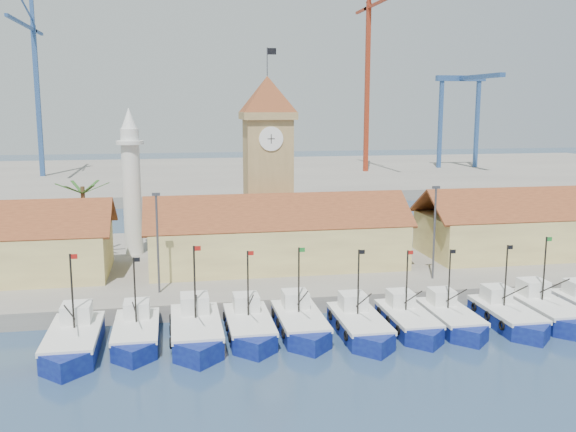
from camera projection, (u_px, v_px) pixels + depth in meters
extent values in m
plane|color=#1D364F|center=(320.00, 349.00, 48.28)|extent=(400.00, 400.00, 0.00)
cube|color=gray|center=(271.00, 262.00, 71.40)|extent=(140.00, 32.00, 1.50)
cube|color=gray|center=(216.00, 176.00, 154.68)|extent=(240.00, 80.00, 2.00)
cube|color=#0C115D|center=(74.00, 345.00, 47.68)|extent=(3.66, 8.29, 1.88)
cube|color=#0C115D|center=(65.00, 367.00, 43.67)|extent=(3.66, 3.66, 1.88)
cube|color=silver|center=(73.00, 332.00, 47.52)|extent=(3.74, 8.52, 0.37)
cube|color=silver|center=(77.00, 313.00, 49.39)|extent=(2.20, 2.30, 1.47)
cylinder|color=black|center=(72.00, 292.00, 47.52)|extent=(0.15, 0.15, 5.86)
cube|color=#A5140F|center=(74.00, 257.00, 47.10)|extent=(0.52, 0.02, 0.37)
cube|color=#0C115D|center=(136.00, 337.00, 49.44)|extent=(3.32, 7.52, 1.71)
cube|color=#0C115D|center=(134.00, 355.00, 45.80)|extent=(3.32, 3.32, 1.71)
cube|color=silver|center=(136.00, 326.00, 49.29)|extent=(3.39, 7.73, 0.33)
cube|color=silver|center=(137.00, 309.00, 50.98)|extent=(1.99, 2.09, 1.33)
cylinder|color=black|center=(135.00, 291.00, 49.29)|extent=(0.13, 0.13, 5.32)
cube|color=black|center=(137.00, 260.00, 48.91)|extent=(0.47, 0.02, 0.33)
cube|color=#0C115D|center=(196.00, 334.00, 49.83)|extent=(3.72, 8.42, 1.91)
cube|color=#0C115D|center=(199.00, 355.00, 45.75)|extent=(3.72, 3.72, 1.91)
cube|color=silver|center=(196.00, 322.00, 49.66)|extent=(3.80, 8.66, 0.37)
cube|color=silver|center=(195.00, 304.00, 51.55)|extent=(2.23, 2.34, 1.49)
cylinder|color=black|center=(195.00, 283.00, 49.66)|extent=(0.15, 0.15, 5.96)
cube|color=#A5140F|center=(197.00, 248.00, 49.23)|extent=(0.53, 0.02, 0.37)
cube|color=#0C115D|center=(249.00, 330.00, 50.91)|extent=(3.40, 7.70, 1.75)
cube|color=#0C115D|center=(255.00, 348.00, 47.18)|extent=(3.40, 3.40, 1.75)
cube|color=silver|center=(249.00, 319.00, 50.76)|extent=(3.47, 7.91, 0.34)
cube|color=silver|center=(246.00, 302.00, 52.49)|extent=(2.04, 2.14, 1.36)
cylinder|color=black|center=(248.00, 284.00, 50.76)|extent=(0.14, 0.14, 5.44)
cube|color=#A5140F|center=(251.00, 253.00, 50.37)|extent=(0.49, 0.02, 0.34)
cube|color=#0C115D|center=(300.00, 326.00, 51.68)|extent=(3.45, 7.80, 1.77)
cube|color=#0C115D|center=(310.00, 344.00, 47.90)|extent=(3.45, 3.45, 1.77)
cube|color=silver|center=(300.00, 316.00, 51.53)|extent=(3.52, 8.02, 0.34)
cube|color=silver|center=(295.00, 299.00, 53.28)|extent=(2.07, 2.17, 1.38)
cylinder|color=black|center=(299.00, 281.00, 51.53)|extent=(0.14, 0.14, 5.52)
cube|color=#197226|center=(302.00, 250.00, 51.13)|extent=(0.49, 0.02, 0.34)
cube|color=#0C115D|center=(359.00, 328.00, 51.21)|extent=(3.42, 7.73, 1.76)
cube|color=#0C115D|center=(374.00, 346.00, 47.47)|extent=(3.41, 3.41, 1.76)
cube|color=silver|center=(359.00, 318.00, 51.06)|extent=(3.48, 7.94, 0.34)
cube|color=silver|center=(353.00, 301.00, 52.80)|extent=(2.05, 2.15, 1.37)
cylinder|color=black|center=(358.00, 283.00, 51.06)|extent=(0.14, 0.14, 5.46)
cube|color=black|center=(362.00, 252.00, 50.67)|extent=(0.49, 0.02, 0.34)
cube|color=#0C115D|center=(407.00, 323.00, 52.45)|extent=(3.25, 7.34, 1.67)
cube|color=#0C115D|center=(425.00, 339.00, 48.89)|extent=(3.24, 3.24, 1.67)
cube|color=silver|center=(408.00, 314.00, 52.30)|extent=(3.31, 7.55, 0.32)
cube|color=silver|center=(400.00, 298.00, 53.96)|extent=(1.95, 2.04, 1.30)
cylinder|color=black|center=(407.00, 281.00, 52.30)|extent=(0.13, 0.13, 5.19)
cube|color=#A5140F|center=(410.00, 253.00, 51.93)|extent=(0.46, 0.02, 0.32)
cube|color=#0C115D|center=(450.00, 321.00, 52.98)|extent=(3.22, 7.29, 1.66)
cube|color=#0C115D|center=(470.00, 337.00, 49.45)|extent=(3.22, 3.22, 1.66)
cube|color=silver|center=(450.00, 312.00, 52.84)|extent=(3.29, 7.49, 0.32)
cube|color=silver|center=(442.00, 297.00, 54.48)|extent=(1.93, 2.02, 1.29)
cylinder|color=black|center=(449.00, 280.00, 52.84)|extent=(0.13, 0.13, 5.15)
cube|color=black|center=(453.00, 252.00, 52.47)|extent=(0.46, 0.02, 0.32)
cube|color=#0C115D|center=(506.00, 319.00, 53.48)|extent=(3.35, 7.57, 1.72)
cube|color=#0C115D|center=(531.00, 335.00, 49.81)|extent=(3.35, 3.35, 1.72)
cube|color=silver|center=(507.00, 309.00, 53.33)|extent=(3.41, 7.78, 0.33)
cube|color=silver|center=(496.00, 294.00, 55.04)|extent=(2.01, 2.10, 1.34)
cylinder|color=black|center=(506.00, 276.00, 53.33)|extent=(0.13, 0.13, 5.35)
cube|color=black|center=(510.00, 247.00, 52.95)|extent=(0.48, 0.02, 0.33)
cube|color=#0C115D|center=(545.00, 314.00, 54.73)|extent=(3.56, 8.05, 1.83)
cube|color=#0C115D|center=(573.00, 330.00, 50.83)|extent=(3.56, 3.56, 1.83)
cube|color=silver|center=(545.00, 303.00, 54.57)|extent=(3.63, 8.28, 0.36)
cube|color=silver|center=(533.00, 288.00, 56.38)|extent=(2.13, 2.24, 1.42)
cylinder|color=black|center=(544.00, 270.00, 54.57)|extent=(0.14, 0.14, 5.69)
cube|color=#197226|center=(549.00, 239.00, 54.16)|extent=(0.51, 0.02, 0.36)
cube|color=#E9DA80|center=(277.00, 244.00, 67.00)|extent=(26.00, 10.00, 4.50)
cube|color=brown|center=(281.00, 212.00, 63.93)|extent=(27.04, 5.13, 3.21)
cube|color=brown|center=(273.00, 205.00, 68.78)|extent=(27.04, 5.13, 3.21)
cube|color=#E9DA80|center=(555.00, 233.00, 72.67)|extent=(30.00, 10.00, 4.50)
cube|color=brown|center=(571.00, 204.00, 69.60)|extent=(31.20, 5.13, 3.21)
cube|color=brown|center=(545.00, 197.00, 74.44)|extent=(31.20, 5.13, 3.21)
cube|color=tan|center=(268.00, 187.00, 71.91)|extent=(5.00, 5.00, 15.00)
cube|color=tan|center=(267.00, 116.00, 70.54)|extent=(5.80, 5.80, 0.80)
pyramid|color=brown|center=(267.00, 94.00, 70.15)|extent=(5.80, 5.80, 4.00)
cylinder|color=white|center=(271.00, 139.00, 68.49)|extent=(2.60, 0.15, 2.60)
cube|color=black|center=(271.00, 139.00, 68.41)|extent=(0.08, 0.02, 1.00)
cube|color=black|center=(271.00, 139.00, 68.41)|extent=(0.80, 0.02, 0.08)
cylinder|color=#3F3F44|center=(267.00, 62.00, 69.54)|extent=(0.10, 0.10, 3.00)
cube|color=black|center=(272.00, 51.00, 69.44)|extent=(1.00, 0.03, 0.70)
cylinder|color=silver|center=(132.00, 192.00, 71.28)|extent=(2.00, 2.00, 14.00)
cylinder|color=silver|center=(130.00, 142.00, 70.33)|extent=(3.00, 3.00, 0.40)
cone|color=silver|center=(129.00, 119.00, 69.88)|extent=(1.80, 1.80, 2.40)
cylinder|color=brown|center=(84.00, 223.00, 68.98)|extent=(0.44, 0.44, 8.00)
cube|color=#26531C|center=(96.00, 188.00, 68.57)|extent=(2.80, 0.35, 1.18)
cube|color=#26531C|center=(91.00, 187.00, 69.62)|extent=(1.71, 2.60, 1.18)
cube|color=#26531C|center=(77.00, 187.00, 69.37)|extent=(1.71, 2.60, 1.18)
cube|color=#26531C|center=(69.00, 189.00, 68.07)|extent=(2.80, 0.35, 1.18)
cube|color=#26531C|center=(74.00, 190.00, 67.02)|extent=(1.71, 2.60, 1.18)
cube|color=#26531C|center=(88.00, 190.00, 67.27)|extent=(1.71, 2.60, 1.18)
cylinder|color=#3F3F44|center=(158.00, 243.00, 56.74)|extent=(0.20, 0.20, 9.00)
cube|color=#3F3F44|center=(156.00, 194.00, 55.98)|extent=(0.70, 0.25, 0.25)
cylinder|color=#3F3F44|center=(434.00, 233.00, 61.34)|extent=(0.20, 0.20, 9.00)
cube|color=#3F3F44|center=(436.00, 187.00, 60.58)|extent=(0.70, 0.25, 0.25)
cube|color=#2C4E87|center=(38.00, 102.00, 142.73)|extent=(1.00, 1.00, 33.18)
cube|color=#2C4E87|center=(22.00, 24.00, 129.65)|extent=(0.60, 26.79, 0.60)
cube|color=#2C4E87|center=(38.00, 32.00, 144.88)|extent=(0.60, 10.00, 0.60)
cube|color=#2C4E87|center=(32.00, 8.00, 139.25)|extent=(0.80, 0.80, 7.00)
cube|color=maroon|center=(367.00, 89.00, 152.62)|extent=(1.00, 1.00, 39.37)
cube|color=maroon|center=(363.00, 10.00, 154.23)|extent=(0.60, 10.00, 0.60)
cube|color=#2C4E87|center=(440.00, 124.00, 162.70)|extent=(0.90, 0.90, 22.00)
cube|color=#2C4E87|center=(477.00, 124.00, 164.47)|extent=(0.90, 0.90, 22.00)
cube|color=#2C4E87|center=(461.00, 78.00, 161.59)|extent=(13.00, 1.40, 1.40)
cube|color=#2C4E87|center=(479.00, 77.00, 151.90)|extent=(1.40, 22.00, 1.00)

